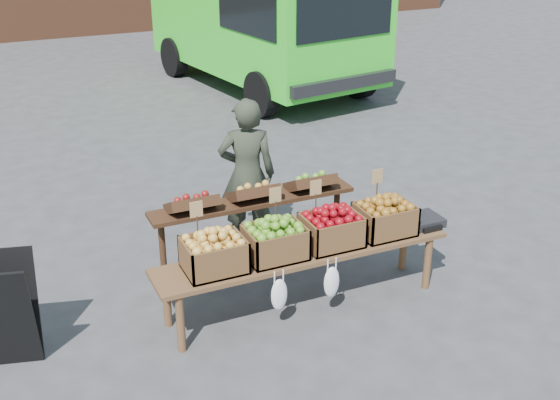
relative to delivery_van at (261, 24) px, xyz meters
name	(u,v)px	position (x,y,z in m)	size (l,w,h in m)	color
ground	(217,297)	(-3.32, -6.74, -1.17)	(80.00, 80.00, 0.00)	#444446
delivery_van	(261,24)	(0.00, 0.00, 0.00)	(2.39, 5.22, 2.34)	#30DF28
vendor	(247,175)	(-2.66, -5.89, -0.37)	(0.59, 0.38, 1.61)	#2D3326
back_table	(254,226)	(-2.83, -6.48, -0.65)	(2.10, 0.44, 1.04)	#351F11
display_bench	(303,278)	(-2.65, -7.20, -0.88)	(2.70, 0.56, 0.57)	brown
crate_golden_apples	(214,255)	(-3.48, -7.20, -0.46)	(0.50, 0.40, 0.28)	gold
crate_russet_pears	(275,242)	(-2.93, -7.20, -0.46)	(0.50, 0.40, 0.28)	#528829
crate_red_apples	(332,230)	(-2.38, -7.20, -0.46)	(0.50, 0.40, 0.28)	maroon
crate_green_apples	(385,219)	(-1.83, -7.20, -0.46)	(0.50, 0.40, 0.28)	#AC6C20
weighing_scale	(423,221)	(-1.40, -7.20, -0.56)	(0.34, 0.30, 0.08)	black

